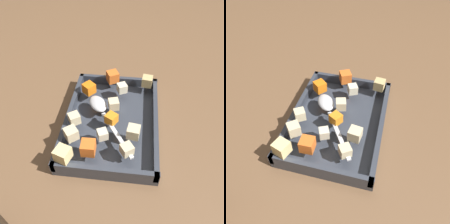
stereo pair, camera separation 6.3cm
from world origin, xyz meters
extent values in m
plane|color=brown|center=(0.00, 0.00, 0.00)|extent=(4.00, 4.00, 0.00)
cube|color=#333842|center=(-0.01, 0.00, 0.01)|extent=(0.35, 0.25, 0.01)
cube|color=#333842|center=(-0.01, -0.12, 0.03)|extent=(0.35, 0.01, 0.03)
cube|color=#333842|center=(-0.01, 0.12, 0.03)|extent=(0.35, 0.01, 0.03)
cube|color=#333842|center=(-0.18, 0.00, 0.03)|extent=(0.01, 0.25, 0.03)
cube|color=#333842|center=(0.16, 0.00, 0.03)|extent=(0.01, 0.25, 0.03)
cube|color=orange|center=(-0.16, -0.02, 0.06)|extent=(0.04, 0.04, 0.03)
cube|color=orange|center=(-0.09, -0.08, 0.06)|extent=(0.04, 0.04, 0.03)
cube|color=orange|center=(0.12, -0.04, 0.06)|extent=(0.03, 0.03, 0.03)
cube|color=orange|center=(0.02, 0.00, 0.06)|extent=(0.04, 0.04, 0.03)
cube|color=beige|center=(-0.04, 0.00, 0.06)|extent=(0.03, 0.03, 0.03)
cube|color=tan|center=(-0.15, 0.09, 0.06)|extent=(0.03, 0.03, 0.03)
cube|color=#E0CC89|center=(0.14, -0.10, 0.06)|extent=(0.04, 0.04, 0.03)
cube|color=beige|center=(0.06, 0.06, 0.06)|extent=(0.03, 0.03, 0.03)
cube|color=beige|center=(0.11, 0.05, 0.06)|extent=(0.04, 0.04, 0.03)
cube|color=beige|center=(0.08, -0.09, 0.06)|extent=(0.04, 0.04, 0.03)
cube|color=beige|center=(0.03, -0.10, 0.06)|extent=(0.04, 0.04, 0.03)
cube|color=beige|center=(-0.11, 0.02, 0.06)|extent=(0.04, 0.04, 0.03)
cube|color=beige|center=(0.07, -0.02, 0.06)|extent=(0.03, 0.03, 0.02)
ellipsoid|color=silver|center=(-0.04, -0.04, 0.05)|extent=(0.08, 0.07, 0.02)
cube|color=silver|center=(0.06, 0.02, 0.05)|extent=(0.14, 0.09, 0.01)
camera|label=1|loc=(0.43, 0.05, 0.50)|focal=37.42mm
camera|label=2|loc=(0.42, 0.11, 0.50)|focal=37.42mm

